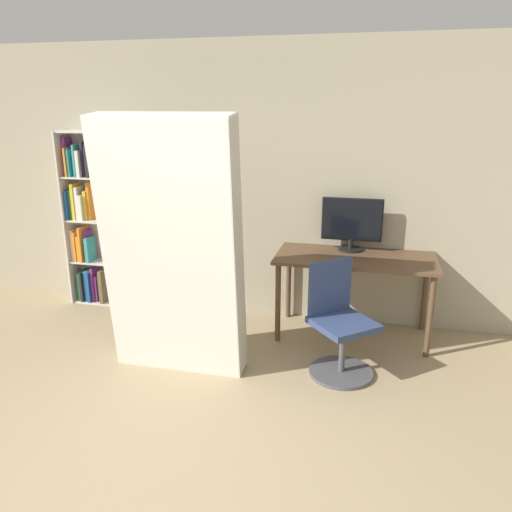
# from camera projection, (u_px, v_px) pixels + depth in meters

# --- Properties ---
(wall_back) EXTENTS (8.00, 0.06, 2.70)m
(wall_back) POSITION_uv_depth(u_px,v_px,m) (253.00, 184.00, 4.95)
(wall_back) COLOR tan
(wall_back) RESTS_ON ground
(desk) EXTENTS (1.44, 0.68, 0.78)m
(desk) POSITION_uv_depth(u_px,v_px,m) (355.00, 266.00, 4.56)
(desk) COLOR brown
(desk) RESTS_ON ground
(monitor) EXTENTS (0.56, 0.23, 0.50)m
(monitor) POSITION_uv_depth(u_px,v_px,m) (352.00, 223.00, 4.66)
(monitor) COLOR black
(monitor) RESTS_ON desk
(office_chair) EXTENTS (0.62, 0.62, 0.92)m
(office_chair) POSITION_uv_depth(u_px,v_px,m) (339.00, 330.00, 4.01)
(office_chair) COLOR #4C4C51
(office_chair) RESTS_ON ground
(bookshelf) EXTENTS (0.78, 0.27, 1.85)m
(bookshelf) POSITION_uv_depth(u_px,v_px,m) (95.00, 223.00, 5.33)
(bookshelf) COLOR beige
(bookshelf) RESTS_ON ground
(mattress_near) EXTENTS (1.08, 0.45, 2.06)m
(mattress_near) POSITION_uv_depth(u_px,v_px,m) (173.00, 251.00, 3.83)
(mattress_near) COLOR silver
(mattress_near) RESTS_ON ground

